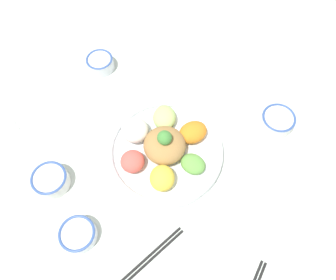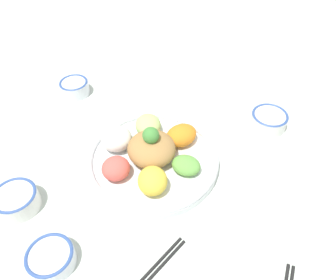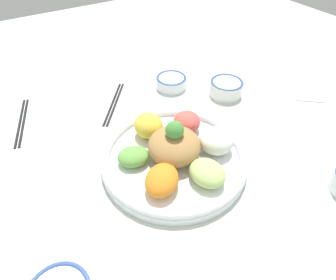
# 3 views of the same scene
# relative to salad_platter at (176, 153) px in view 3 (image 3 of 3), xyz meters

# --- Properties ---
(ground_plane) EXTENTS (2.40, 2.40, 0.00)m
(ground_plane) POSITION_rel_salad_platter_xyz_m (0.01, -0.01, -0.03)
(ground_plane) COLOR silver
(salad_platter) EXTENTS (0.34, 0.34, 0.12)m
(salad_platter) POSITION_rel_salad_platter_xyz_m (0.00, 0.00, 0.00)
(salad_platter) COLOR white
(salad_platter) RESTS_ON ground_plane
(rice_bowl_blue) EXTENTS (0.10, 0.10, 0.04)m
(rice_bowl_blue) POSITION_rel_salad_platter_xyz_m (-0.28, 0.16, -0.01)
(rice_bowl_blue) COLOR white
(rice_bowl_blue) RESTS_ON ground_plane
(rice_bowl_plain) EXTENTS (0.10, 0.10, 0.05)m
(rice_bowl_plain) POSITION_rel_salad_platter_xyz_m (-0.16, 0.29, -0.00)
(rice_bowl_plain) COLOR white
(rice_bowl_plain) RESTS_ON ground_plane
(chopsticks_pair_near) EXTENTS (0.21, 0.08, 0.01)m
(chopsticks_pair_near) POSITION_rel_salad_platter_xyz_m (-0.35, -0.29, -0.03)
(chopsticks_pair_near) COLOR black
(chopsticks_pair_near) RESTS_ON ground_plane
(chopsticks_pair_far) EXTENTS (0.18, 0.14, 0.01)m
(chopsticks_pair_far) POSITION_rel_salad_platter_xyz_m (-0.30, -0.03, -0.03)
(chopsticks_pair_far) COLOR black
(chopsticks_pair_far) RESTS_ON ground_plane
(serving_spoon_extra) EXTENTS (0.10, 0.11, 0.01)m
(serving_spoon_extra) POSITION_rel_salad_platter_xyz_m (-0.01, 0.46, -0.03)
(serving_spoon_extra) COLOR silver
(serving_spoon_extra) RESTS_ON ground_plane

